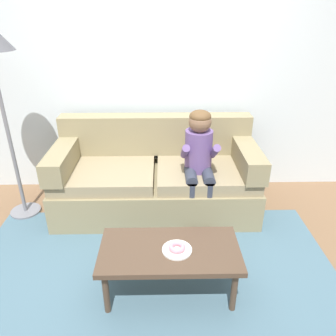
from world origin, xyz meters
TOP-DOWN VIEW (x-y plane):
  - ground at (0.00, 0.00)m, footprint 10.00×10.00m
  - wall_back at (0.00, 1.40)m, footprint 8.00×0.10m
  - area_rug at (0.00, -0.25)m, footprint 2.98×1.94m
  - couch at (0.02, 0.85)m, footprint 2.01×0.90m
  - coffee_table at (0.14, -0.33)m, footprint 1.00×0.50m
  - person_child at (0.44, 0.64)m, footprint 0.34×0.58m
  - plate at (0.19, -0.35)m, footprint 0.21×0.21m
  - donut at (0.19, -0.35)m, footprint 0.15×0.15m

SIDE VIEW (x-z plane):
  - ground at x=0.00m, z-range 0.00..0.00m
  - area_rug at x=0.00m, z-range 0.00..0.01m
  - couch at x=0.02m, z-range -0.12..0.80m
  - coffee_table at x=0.14m, z-range 0.15..0.55m
  - plate at x=0.19m, z-range 0.40..0.41m
  - donut at x=0.19m, z-range 0.41..0.45m
  - person_child at x=0.44m, z-range 0.12..1.22m
  - wall_back at x=0.00m, z-range 0.00..2.80m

